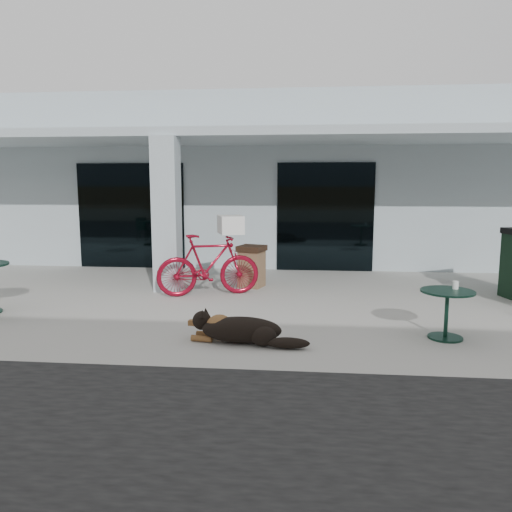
# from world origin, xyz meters

# --- Properties ---
(ground) EXTENTS (80.00, 80.00, 0.00)m
(ground) POSITION_xyz_m (0.00, 0.00, 0.00)
(ground) COLOR #A8A59F
(ground) RESTS_ON ground
(building) EXTENTS (22.00, 7.00, 4.50)m
(building) POSITION_xyz_m (0.00, 8.50, 2.25)
(building) COLOR #A4B2BA
(building) RESTS_ON ground
(storefront_glass_left) EXTENTS (2.80, 0.06, 2.70)m
(storefront_glass_left) POSITION_xyz_m (-3.20, 4.98, 1.35)
(storefront_glass_left) COLOR black
(storefront_glass_left) RESTS_ON ground
(storefront_glass_right) EXTENTS (2.40, 0.06, 2.70)m
(storefront_glass_right) POSITION_xyz_m (1.80, 4.98, 1.35)
(storefront_glass_right) COLOR black
(storefront_glass_right) RESTS_ON ground
(column) EXTENTS (0.50, 0.50, 3.12)m
(column) POSITION_xyz_m (-1.50, 2.30, 1.56)
(column) COLOR #A4B2BA
(column) RESTS_ON ground
(overhang) EXTENTS (22.00, 2.80, 0.18)m
(overhang) POSITION_xyz_m (0.00, 3.60, 3.21)
(overhang) COLOR #A4B2BA
(overhang) RESTS_ON column
(bicycle) EXTENTS (2.10, 1.20, 1.22)m
(bicycle) POSITION_xyz_m (-0.58, 1.90, 0.61)
(bicycle) COLOR maroon
(bicycle) RESTS_ON ground
(laundry_basket) EXTENTS (0.61, 0.71, 0.35)m
(laundry_basket) POSITION_xyz_m (-0.15, 2.05, 1.39)
(laundry_basket) COLOR white
(laundry_basket) RESTS_ON bicycle
(dog) EXTENTS (1.33, 0.62, 0.43)m
(dog) POSITION_xyz_m (0.44, -1.00, 0.21)
(dog) COLOR black
(dog) RESTS_ON ground
(cup_near_dog) EXTENTS (0.11, 0.11, 0.11)m
(cup_near_dog) POSITION_xyz_m (-0.14, -0.06, 0.05)
(cup_near_dog) COLOR white
(cup_near_dog) RESTS_ON ground
(cafe_table_far) EXTENTS (0.83, 0.83, 0.70)m
(cafe_table_far) POSITION_xyz_m (3.31, -0.50, 0.35)
(cafe_table_far) COLOR #113125
(cafe_table_far) RESTS_ON ground
(cup_on_table) EXTENTS (0.09, 0.09, 0.11)m
(cup_on_table) POSITION_xyz_m (3.45, -0.38, 0.76)
(cup_on_table) COLOR white
(cup_on_table) RESTS_ON cafe_table_far
(trash_receptacle) EXTENTS (0.65, 0.65, 0.89)m
(trash_receptacle) POSITION_xyz_m (0.18, 2.80, 0.44)
(trash_receptacle) COLOR brown
(trash_receptacle) RESTS_ON ground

